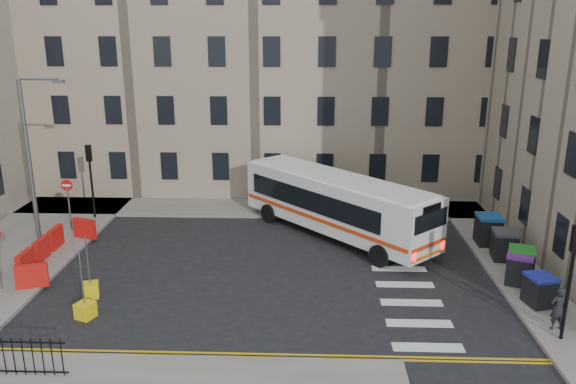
# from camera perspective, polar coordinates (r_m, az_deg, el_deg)

# --- Properties ---
(ground) EXTENTS (120.00, 120.00, 0.00)m
(ground) POSITION_cam_1_polar(r_m,az_deg,el_deg) (25.06, 2.18, -8.04)
(ground) COLOR black
(ground) RESTS_ON ground
(pavement_north) EXTENTS (36.00, 3.20, 0.15)m
(pavement_north) POSITION_cam_1_polar(r_m,az_deg,el_deg) (33.57, -8.12, -1.59)
(pavement_north) COLOR slate
(pavement_north) RESTS_ON ground
(pavement_east) EXTENTS (2.40, 26.00, 0.15)m
(pavement_east) POSITION_cam_1_polar(r_m,az_deg,el_deg) (30.13, 19.62, -4.55)
(pavement_east) COLOR slate
(pavement_east) RESTS_ON ground
(pavement_west) EXTENTS (6.00, 22.00, 0.15)m
(pavement_west) POSITION_cam_1_polar(r_m,az_deg,el_deg) (29.42, -26.39, -5.86)
(pavement_west) COLOR slate
(pavement_west) RESTS_ON ground
(terrace_north) EXTENTS (38.30, 10.80, 17.20)m
(terrace_north) POSITION_cam_1_polar(r_m,az_deg,el_deg) (38.95, -8.34, 13.71)
(terrace_north) COLOR gray
(terrace_north) RESTS_ON ground
(traffic_light_east) EXTENTS (0.28, 0.22, 4.10)m
(traffic_light_east) POSITION_cam_1_polar(r_m,az_deg,el_deg) (20.78, 26.90, -6.64)
(traffic_light_east) COLOR black
(traffic_light_east) RESTS_ON pavement_east
(traffic_light_nw) EXTENTS (0.28, 0.22, 4.10)m
(traffic_light_nw) POSITION_cam_1_polar(r_m,az_deg,el_deg) (32.50, -19.44, 2.14)
(traffic_light_nw) COLOR black
(traffic_light_nw) RESTS_ON pavement_west
(streetlamp) EXTENTS (0.50, 0.22, 8.14)m
(streetlamp) POSITION_cam_1_polar(r_m,az_deg,el_deg) (28.59, -24.79, 2.72)
(streetlamp) COLOR #595B5E
(streetlamp) RESTS_ON pavement_west
(no_entry_north) EXTENTS (0.60, 0.08, 3.00)m
(no_entry_north) POSITION_cam_1_polar(r_m,az_deg,el_deg) (31.11, -21.46, -0.20)
(no_entry_north) COLOR #595B5E
(no_entry_north) RESTS_ON pavement_west
(roadworks_barriers) EXTENTS (1.66, 6.26, 1.00)m
(roadworks_barriers) POSITION_cam_1_polar(r_m,az_deg,el_deg) (27.84, -23.09, -5.40)
(roadworks_barriers) COLOR red
(roadworks_barriers) RESTS_ON pavement_west
(bus) EXTENTS (9.68, 10.13, 3.11)m
(bus) POSITION_cam_1_polar(r_m,az_deg,el_deg) (28.62, 4.87, -1.06)
(bus) COLOR white
(bus) RESTS_ON ground
(wheelie_bin_a) EXTENTS (1.17, 1.27, 1.19)m
(wheelie_bin_a) POSITION_cam_1_polar(r_m,az_deg,el_deg) (23.73, 24.20, -9.06)
(wheelie_bin_a) COLOR black
(wheelie_bin_a) RESTS_ON pavement_east
(wheelie_bin_b) EXTENTS (1.41, 1.49, 1.30)m
(wheelie_bin_b) POSITION_cam_1_polar(r_m,az_deg,el_deg) (25.27, 22.43, -7.15)
(wheelie_bin_b) COLOR black
(wheelie_bin_b) RESTS_ON pavement_east
(wheelie_bin_c) EXTENTS (1.36, 1.46, 1.32)m
(wheelie_bin_c) POSITION_cam_1_polar(r_m,az_deg,el_deg) (25.73, 22.58, -6.72)
(wheelie_bin_c) COLOR black
(wheelie_bin_c) RESTS_ON pavement_east
(wheelie_bin_d) EXTENTS (1.18, 1.32, 1.34)m
(wheelie_bin_d) POSITION_cam_1_polar(r_m,az_deg,el_deg) (27.53, 21.11, -5.02)
(wheelie_bin_d) COLOR black
(wheelie_bin_d) RESTS_ON pavement_east
(wheelie_bin_e) EXTENTS (1.17, 1.34, 1.44)m
(wheelie_bin_e) POSITION_cam_1_polar(r_m,az_deg,el_deg) (29.12, 19.67, -3.60)
(wheelie_bin_e) COLOR black
(wheelie_bin_e) RESTS_ON pavement_east
(pedestrian) EXTENTS (0.61, 0.43, 1.58)m
(pedestrian) POSITION_cam_1_polar(r_m,az_deg,el_deg) (22.10, 25.75, -10.63)
(pedestrian) COLOR black
(pedestrian) RESTS_ON pavement_east
(bollard_yellow) EXTENTS (0.77, 0.77, 0.60)m
(bollard_yellow) POSITION_cam_1_polar(r_m,az_deg,el_deg) (22.51, -19.89, -11.23)
(bollard_yellow) COLOR yellow
(bollard_yellow) RESTS_ON ground
(bollard_chevron) EXTENTS (0.76, 0.76, 0.60)m
(bollard_chevron) POSITION_cam_1_polar(r_m,az_deg,el_deg) (24.02, -19.39, -9.38)
(bollard_chevron) COLOR #D3C70C
(bollard_chevron) RESTS_ON ground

